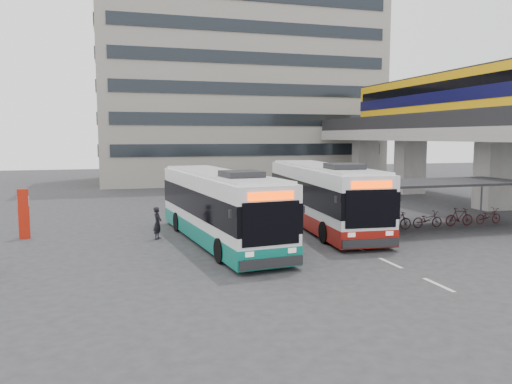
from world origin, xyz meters
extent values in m
plane|color=#28282B|center=(0.00, 0.00, 0.00)|extent=(120.00, 120.00, 0.00)
cube|color=gray|center=(17.00, 8.00, 2.30)|extent=(2.20, 1.60, 4.60)
cube|color=gray|center=(17.00, 18.00, 2.30)|extent=(2.20, 1.60, 4.60)
cube|color=gray|center=(17.00, 26.00, 2.30)|extent=(2.20, 1.60, 4.60)
cube|color=gray|center=(17.00, 12.00, 5.05)|extent=(8.00, 32.00, 0.90)
cube|color=black|center=(13.25, 12.00, 6.05)|extent=(0.35, 32.00, 1.10)
cube|color=black|center=(20.75, 12.00, 6.05)|extent=(0.35, 32.00, 1.10)
cube|color=#E2A10D|center=(17.00, 14.44, 7.60)|extent=(2.90, 20.00, 3.90)
cube|color=#090932|center=(17.00, 14.44, 7.80)|extent=(2.98, 20.02, 0.90)
cube|color=black|center=(17.00, 14.44, 8.60)|extent=(2.96, 19.20, 0.70)
cube|color=black|center=(17.00, 14.44, 9.55)|extent=(2.70, 19.60, 0.25)
cylinder|color=#595B60|center=(3.70, 4.80, 1.20)|extent=(0.12, 0.12, 2.40)
cylinder|color=#595B60|center=(13.30, 4.80, 1.20)|extent=(0.12, 0.12, 2.40)
cylinder|color=#595B60|center=(3.70, 1.20, 1.20)|extent=(0.12, 0.12, 2.40)
cube|color=black|center=(8.50, 3.00, 2.48)|extent=(10.00, 4.00, 0.12)
imported|color=black|center=(4.50, 3.00, 0.45)|extent=(1.71, 0.60, 0.90)
imported|color=black|center=(6.50, 3.00, 0.50)|extent=(1.66, 0.47, 1.00)
imported|color=black|center=(8.50, 3.00, 0.45)|extent=(1.71, 0.60, 0.90)
imported|color=black|center=(10.50, 3.00, 0.50)|extent=(1.66, 0.47, 1.00)
imported|color=#350C0F|center=(12.50, 3.00, 0.45)|extent=(1.71, 0.60, 0.90)
cube|color=gray|center=(6.00, 36.00, 12.50)|extent=(30.00, 15.00, 25.00)
cube|color=beige|center=(2.50, -6.00, 0.01)|extent=(0.15, 1.60, 0.01)
cube|color=beige|center=(2.50, -3.00, 0.01)|extent=(0.15, 1.60, 0.01)
cube|color=beige|center=(2.50, 0.00, 0.01)|extent=(0.15, 1.60, 0.01)
cube|color=white|center=(3.05, 4.88, 1.86)|extent=(3.52, 12.40, 2.80)
cube|color=maroon|center=(3.05, 4.88, 0.56)|extent=(3.56, 12.44, 0.76)
cube|color=black|center=(3.05, 4.88, 1.99)|extent=(3.58, 12.42, 1.17)
cube|color=#FC3A00|center=(2.59, -1.23, 2.91)|extent=(1.82, 0.22, 0.31)
cube|color=black|center=(2.82, 1.83, 3.49)|extent=(1.68, 1.74, 0.29)
cylinder|color=black|center=(1.54, 1.06, 0.51)|extent=(0.38, 1.04, 1.02)
cylinder|color=black|center=(4.53, 8.20, 0.51)|extent=(0.38, 1.04, 1.02)
cube|color=white|center=(-3.09, 2.75, 1.80)|extent=(3.79, 12.07, 2.72)
cube|color=#0B6758|center=(-3.09, 2.75, 0.54)|extent=(3.83, 12.11, 0.74)
cube|color=black|center=(-3.09, 2.75, 1.93)|extent=(3.85, 12.09, 1.14)
cube|color=#FC3A00|center=(-2.45, -3.15, 2.82)|extent=(1.76, 0.27, 0.30)
cube|color=black|center=(-2.77, -0.20, 3.38)|extent=(1.67, 1.74, 0.28)
cylinder|color=black|center=(-3.85, -1.15, 0.49)|extent=(0.40, 1.01, 0.99)
cylinder|color=black|center=(-2.27, 6.18, 0.49)|extent=(0.40, 1.01, 0.99)
imported|color=black|center=(-5.81, 4.19, 0.78)|extent=(0.57, 0.67, 1.56)
cube|color=#B51C0B|center=(-11.98, 6.06, 1.21)|extent=(0.49, 0.19, 2.42)
cube|color=white|center=(-11.98, 6.06, 1.84)|extent=(0.52, 0.09, 0.48)
camera|label=1|loc=(-7.80, -19.81, 4.91)|focal=35.00mm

